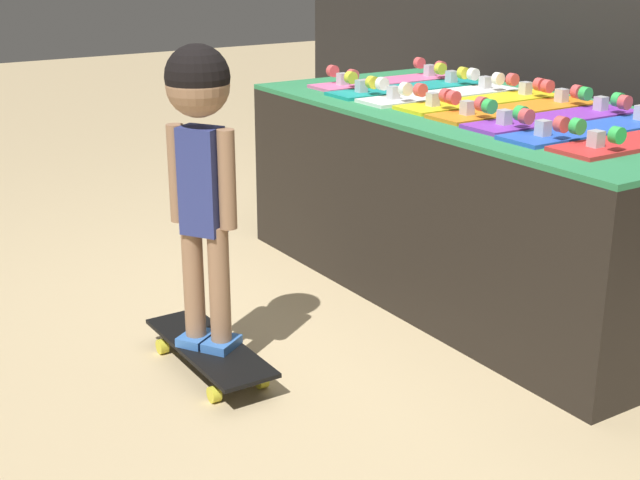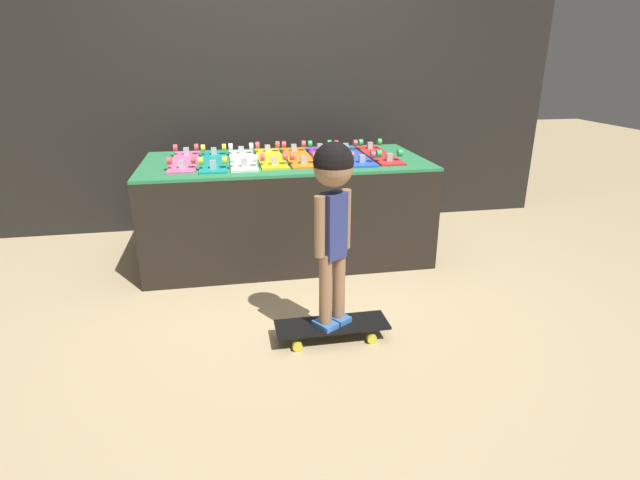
% 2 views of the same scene
% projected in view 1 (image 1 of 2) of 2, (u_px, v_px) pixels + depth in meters
% --- Properties ---
extents(ground_plane, '(16.00, 16.00, 0.00)m').
position_uv_depth(ground_plane, '(361.00, 317.00, 3.38)').
color(ground_plane, tan).
extents(display_rack, '(2.04, 1.00, 0.74)m').
position_uv_depth(display_rack, '(487.00, 199.00, 3.57)').
color(display_rack, black).
rests_on(display_rack, ground_plane).
extents(skateboard_pink_on_rack, '(0.18, 0.74, 0.09)m').
position_uv_depth(skateboard_pink_on_rack, '(387.00, 79.00, 4.03)').
color(skateboard_pink_on_rack, pink).
rests_on(skateboard_pink_on_rack, display_rack).
extents(skateboard_teal_on_rack, '(0.18, 0.74, 0.09)m').
position_uv_depth(skateboard_teal_on_rack, '(408.00, 86.00, 3.85)').
color(skateboard_teal_on_rack, teal).
rests_on(skateboard_teal_on_rack, display_rack).
extents(skateboard_white_on_rack, '(0.18, 0.74, 0.09)m').
position_uv_depth(skateboard_white_on_rack, '(441.00, 93.00, 3.69)').
color(skateboard_white_on_rack, white).
rests_on(skateboard_white_on_rack, display_rack).
extents(skateboard_yellow_on_rack, '(0.18, 0.74, 0.09)m').
position_uv_depth(skateboard_yellow_on_rack, '(480.00, 99.00, 3.55)').
color(skateboard_yellow_on_rack, yellow).
rests_on(skateboard_yellow_on_rack, display_rack).
extents(skateboard_orange_on_rack, '(0.18, 0.74, 0.09)m').
position_uv_depth(skateboard_orange_on_rack, '(516.00, 107.00, 3.38)').
color(skateboard_orange_on_rack, orange).
rests_on(skateboard_orange_on_rack, display_rack).
extents(skateboard_purple_on_rack, '(0.18, 0.74, 0.09)m').
position_uv_depth(skateboard_purple_on_rack, '(554.00, 116.00, 3.21)').
color(skateboard_purple_on_rack, purple).
rests_on(skateboard_purple_on_rack, display_rack).
extents(skateboard_blue_on_rack, '(0.18, 0.74, 0.09)m').
position_uv_depth(skateboard_blue_on_rack, '(594.00, 127.00, 3.04)').
color(skateboard_blue_on_rack, blue).
rests_on(skateboard_blue_on_rack, display_rack).
extents(skateboard_on_floor, '(0.61, 0.20, 0.09)m').
position_uv_depth(skateboard_on_floor, '(209.00, 350.00, 2.95)').
color(skateboard_on_floor, black).
rests_on(skateboard_on_floor, ground_plane).
extents(child, '(0.22, 0.20, 0.98)m').
position_uv_depth(child, '(200.00, 141.00, 2.72)').
color(child, '#3870C6').
rests_on(child, skateboard_on_floor).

